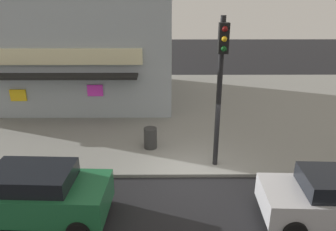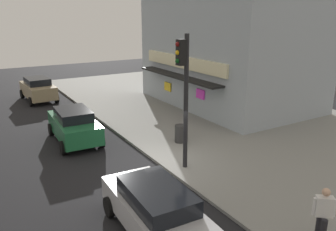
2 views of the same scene
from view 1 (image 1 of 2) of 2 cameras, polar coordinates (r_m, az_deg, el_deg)
The scene contains 6 objects.
ground_plane at distance 11.91m, azimuth 4.59°, elevation -10.59°, with size 63.86×63.86×0.00m, color black.
sidewalk at distance 18.12m, azimuth 2.83°, elevation 1.30°, with size 42.57×13.86×0.12m, color gray.
corner_building at distance 19.96m, azimuth -16.57°, elevation 14.50°, with size 11.32×8.24×8.11m.
traffic_light at distance 11.19m, azimuth 9.04°, elevation 6.79°, with size 0.32×0.58×5.32m.
trash_can at distance 13.46m, azimuth -3.05°, elevation -3.89°, with size 0.53×0.53×0.86m, color #2D2D2D.
parked_car_green at distance 10.28m, azimuth -21.96°, elevation -12.39°, with size 4.20×2.14×1.64m.
Camera 1 is at (-1.00, -10.05, 6.32)m, focal length 35.41 mm.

